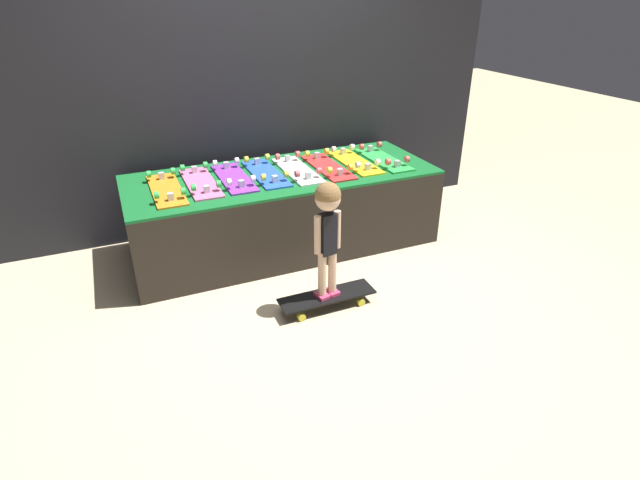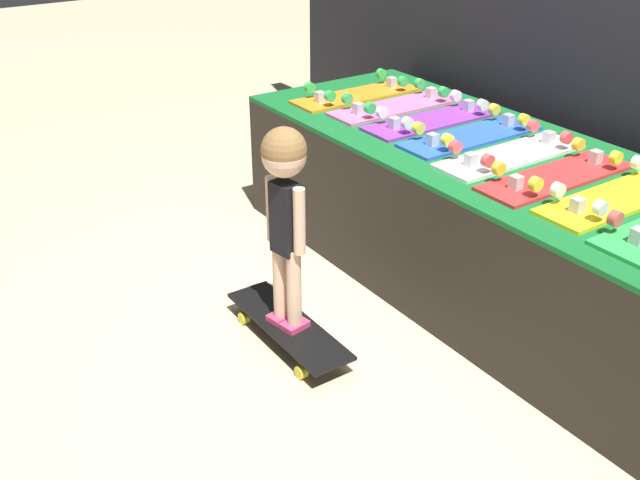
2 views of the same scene
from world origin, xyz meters
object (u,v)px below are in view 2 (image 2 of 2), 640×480
Objects in this scene: skateboard_blue_on_rack at (471,134)px; skateboard_on_floor at (288,327)px; skateboard_purple_on_rack at (432,119)px; skateboard_orange_on_rack at (357,94)px; skateboard_red_on_rack at (556,175)px; skateboard_white_on_rack at (510,153)px; skateboard_yellow_on_rack at (618,196)px; child at (285,192)px; skateboard_pink_on_rack at (396,105)px.

skateboard_on_floor is at bearing -85.32° from skateboard_blue_on_rack.
skateboard_orange_on_rack is at bearing -174.26° from skateboard_purple_on_rack.
skateboard_red_on_rack is at bearing 65.74° from skateboard_on_floor.
skateboard_yellow_on_rack is at bearing 0.28° from skateboard_white_on_rack.
skateboard_orange_on_rack is at bearing 131.63° from skateboard_on_floor.
skateboard_red_on_rack and skateboard_yellow_on_rack have the same top height.
skateboard_white_on_rack is (1.02, 0.02, 0.00)m from skateboard_orange_on_rack.
skateboard_white_on_rack is at bearing 79.90° from skateboard_on_floor.
skateboard_white_on_rack is 0.99m from child.
skateboard_yellow_on_rack is (0.51, 0.00, 0.00)m from skateboard_white_on_rack.
skateboard_purple_on_rack is at bearing 5.74° from skateboard_orange_on_rack.
skateboard_pink_on_rack is 1.30m from skateboard_on_floor.
skateboard_blue_on_rack is 0.85× the size of child.
skateboard_orange_on_rack and skateboard_pink_on_rack have the same top height.
skateboard_blue_on_rack is at bearing 94.68° from skateboard_on_floor.
skateboard_pink_on_rack is 1.04× the size of skateboard_on_floor.
skateboard_orange_on_rack is 1.00× the size of skateboard_yellow_on_rack.
skateboard_yellow_on_rack is at bearing 54.97° from skateboard_on_floor.
skateboard_on_floor is at bearing -125.03° from skateboard_yellow_on_rack.
child reaches higher than skateboard_yellow_on_rack.
child is (-0.43, -0.95, 0.01)m from skateboard_red_on_rack.
skateboard_white_on_rack and skateboard_red_on_rack have the same top height.
skateboard_yellow_on_rack is (0.26, 0.02, 0.00)m from skateboard_red_on_rack.
skateboard_red_on_rack is 1.04× the size of skateboard_on_floor.
skateboard_red_on_rack is at bearing -5.76° from skateboard_blue_on_rack.
child is (0.08, -1.01, 0.01)m from skateboard_blue_on_rack.
child reaches higher than skateboard_orange_on_rack.
skateboard_red_on_rack is at bearing -2.66° from skateboard_pink_on_rack.
skateboard_yellow_on_rack is 0.85× the size of child.
skateboard_orange_on_rack and skateboard_white_on_rack have the same top height.
skateboard_red_on_rack is (1.02, -0.05, 0.00)m from skateboard_pink_on_rack.
skateboard_red_on_rack is (0.51, -0.05, 0.00)m from skateboard_blue_on_rack.
skateboard_red_on_rack is (0.77, -0.05, 0.00)m from skateboard_purple_on_rack.
skateboard_yellow_on_rack is (1.28, -0.02, 0.00)m from skateboard_pink_on_rack.
skateboard_purple_on_rack is 0.51m from skateboard_white_on_rack.
skateboard_pink_on_rack is at bearing 178.97° from skateboard_yellow_on_rack.
skateboard_orange_on_rack and skateboard_blue_on_rack have the same top height.
skateboard_pink_on_rack is 0.77m from skateboard_white_on_rack.
skateboard_pink_on_rack is at bearing 9.84° from skateboard_orange_on_rack.
skateboard_pink_on_rack is (0.26, 0.04, 0.00)m from skateboard_orange_on_rack.
skateboard_white_on_rack is at bearing -3.64° from skateboard_purple_on_rack.
skateboard_white_on_rack is 1.00× the size of skateboard_red_on_rack.
skateboard_blue_on_rack is 0.51m from skateboard_red_on_rack.
skateboard_purple_on_rack is 1.00× the size of skateboard_white_on_rack.
skateboard_pink_on_rack and skateboard_yellow_on_rack have the same top height.
skateboard_white_on_rack is 1.00× the size of skateboard_yellow_on_rack.
skateboard_yellow_on_rack is at bearing 45.26° from child.
skateboard_blue_on_rack is (0.26, -0.00, 0.00)m from skateboard_purple_on_rack.
skateboard_pink_on_rack and skateboard_red_on_rack have the same top height.
skateboard_orange_on_rack and skateboard_red_on_rack have the same top height.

